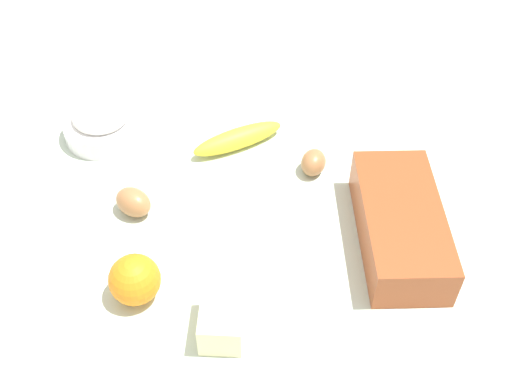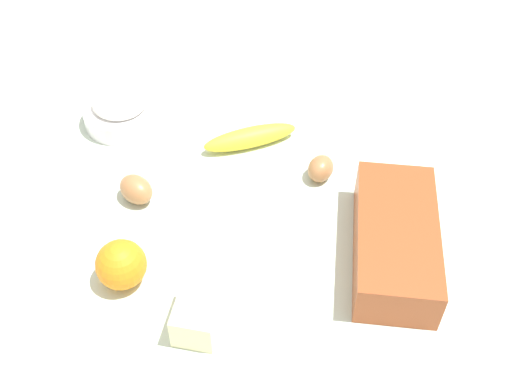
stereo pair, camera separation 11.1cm
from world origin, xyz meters
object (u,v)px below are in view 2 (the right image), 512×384
Objects in this scene: orange_fruit at (121,265)px; butter_block at (198,314)px; flour_bowl at (121,110)px; egg_beside_bowl at (321,168)px; egg_near_butter at (136,189)px; banana at (250,137)px; loaf_pan at (395,239)px.

orange_fruit reaches higher than butter_block.
flour_bowl is at bearing -166.02° from butter_block.
egg_near_butter is at bearing -87.65° from egg_beside_bowl.
egg_beside_bowl is at bearing 140.01° from butter_block.
butter_block is (0.40, -0.13, 0.01)m from banana.
loaf_pan reaches higher than egg_beside_bowl.
orange_fruit is at bearing -76.58° from loaf_pan.
egg_beside_bowl reaches higher than banana.
loaf_pan is 0.37m from banana.
loaf_pan reaches higher than butter_block.
flour_bowl is at bearing -172.27° from egg_near_butter.
loaf_pan is 0.22m from egg_beside_bowl.
flour_bowl is at bearing -112.48° from banana.
orange_fruit is (0.41, 0.01, 0.01)m from flour_bowl.
loaf_pan is at bearing 66.54° from egg_near_butter.
orange_fruit is 0.15m from butter_block.
flour_bowl is 0.41m from orange_fruit.
loaf_pan is 0.45m from orange_fruit.
egg_near_butter is (0.12, -0.22, 0.01)m from banana.
banana is (0.10, 0.25, -0.01)m from flour_bowl.
butter_block is at bearing 18.78° from egg_near_butter.
butter_block reaches higher than egg_near_butter.
orange_fruit is 0.41m from egg_beside_bowl.
butter_block is 1.31× the size of egg_near_butter.
flour_bowl reaches higher than egg_beside_bowl.
egg_near_butter is at bearing -61.34° from banana.
loaf_pan is at bearing 22.94° from egg_beside_bowl.
banana is 3.23× the size of egg_beside_bowl.
egg_near_butter is (-0.28, -0.10, -0.00)m from butter_block.
egg_beside_bowl is at bearing 48.23° from banana.
loaf_pan reaches higher than banana.
orange_fruit reaches higher than flour_bowl.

